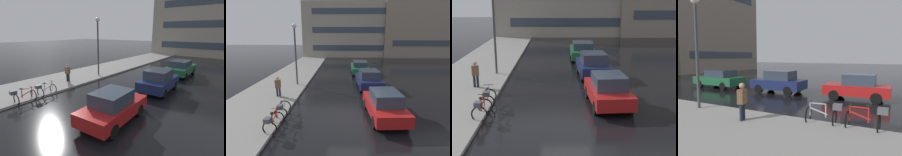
# 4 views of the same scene
# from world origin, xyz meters

# --- Properties ---
(ground_plane) EXTENTS (140.00, 140.00, 0.00)m
(ground_plane) POSITION_xyz_m (0.00, 0.00, 0.00)
(ground_plane) COLOR black
(sidewalk_kerb) EXTENTS (4.80, 60.00, 0.14)m
(sidewalk_kerb) POSITION_xyz_m (-6.00, 10.00, 0.07)
(sidewalk_kerb) COLOR gray
(sidewalk_kerb) RESTS_ON ground
(bicycle_nearest) EXTENTS (0.70, 1.39, 0.99)m
(bicycle_nearest) POSITION_xyz_m (-3.71, -0.93, 0.50)
(bicycle_nearest) COLOR black
(bicycle_nearest) RESTS_ON ground
(bicycle_second) EXTENTS (0.81, 1.40, 0.96)m
(bicycle_second) POSITION_xyz_m (-3.75, 0.61, 0.49)
(bicycle_second) COLOR black
(bicycle_second) RESTS_ON ground
(car_red) EXTENTS (1.96, 3.94, 1.59)m
(car_red) POSITION_xyz_m (2.00, 0.64, 0.79)
(car_red) COLOR #AD1919
(car_red) RESTS_ON ground
(car_navy) EXTENTS (2.01, 3.89, 1.63)m
(car_navy) POSITION_xyz_m (1.92, 6.20, 0.82)
(car_navy) COLOR navy
(car_navy) RESTS_ON ground
(car_green) EXTENTS (1.99, 4.36, 1.52)m
(car_green) POSITION_xyz_m (1.70, 12.02, 0.78)
(car_green) COLOR #1E6038
(car_green) RESTS_ON ground
(pedestrian) EXTENTS (0.45, 0.33, 1.63)m
(pedestrian) POSITION_xyz_m (-5.04, 3.58, 0.92)
(pedestrian) COLOR #1E2333
(pedestrian) RESTS_ON ground
(streetlamp) EXTENTS (0.40, 0.40, 5.50)m
(streetlamp) POSITION_xyz_m (-4.49, 6.84, 3.61)
(streetlamp) COLOR #424247
(streetlamp) RESTS_ON ground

